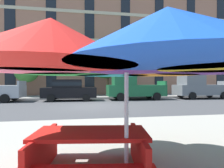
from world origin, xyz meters
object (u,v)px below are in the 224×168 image
object	(u,v)px
street_tree_middle	(105,60)
patio_umbrella	(126,58)
pickup_gray	(199,88)
street_tree_left	(25,69)
picnic_table	(91,149)
sedan_black	(69,89)
pickup_green	(133,88)

from	to	relation	value
street_tree_middle	patio_umbrella	size ratio (longest dim) A/B	1.46
pickup_gray	street_tree_left	world-z (taller)	street_tree_left
street_tree_left	street_tree_middle	world-z (taller)	street_tree_middle
patio_umbrella	picnic_table	distance (m)	1.57
sedan_black	street_tree_left	bearing A→B (deg)	142.61
sedan_black	street_tree_middle	world-z (taller)	street_tree_middle
street_tree_middle	patio_umbrella	world-z (taller)	street_tree_middle
pickup_green	pickup_gray	world-z (taller)	same
pickup_green	street_tree_middle	size ratio (longest dim) A/B	0.88
patio_umbrella	picnic_table	size ratio (longest dim) A/B	2.01
pickup_green	pickup_gray	distance (m)	6.49
street_tree_left	street_tree_middle	distance (m)	8.11
sedan_black	picnic_table	size ratio (longest dim) A/B	2.22
sedan_black	street_tree_middle	size ratio (longest dim) A/B	0.76
street_tree_middle	pickup_gray	bearing A→B (deg)	-19.27
pickup_green	street_tree_left	xyz separation A→B (m)	(-10.18, 3.52, 1.88)
pickup_gray	picnic_table	bearing A→B (deg)	-131.09
pickup_gray	pickup_green	bearing A→B (deg)	180.00
picnic_table	pickup_gray	bearing A→B (deg)	48.91
pickup_green	picnic_table	distance (m)	13.01
pickup_green	pickup_gray	bearing A→B (deg)	0.00
sedan_black	street_tree_middle	distance (m)	5.41
pickup_green	street_tree_left	world-z (taller)	street_tree_left
pickup_gray	patio_umbrella	xyz separation A→B (m)	(-10.23, -12.70, 0.89)
street_tree_left	patio_umbrella	distance (m)	17.48
picnic_table	pickup_green	bearing A→B (deg)	71.00
pickup_gray	picnic_table	xyz separation A→B (m)	(-10.72, -12.29, -0.54)
street_tree_left	patio_umbrella	size ratio (longest dim) A/B	1.03
sedan_black	pickup_gray	size ratio (longest dim) A/B	0.86
pickup_green	sedan_black	bearing A→B (deg)	-180.00
pickup_green	patio_umbrella	distance (m)	13.27
pickup_green	street_tree_middle	xyz separation A→B (m)	(-2.13, 3.01, 2.81)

